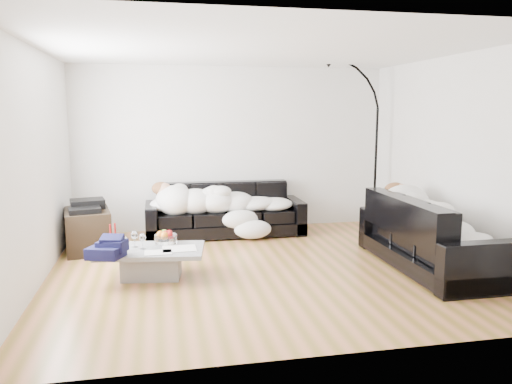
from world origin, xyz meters
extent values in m
plane|color=olive|center=(0.00, 0.00, 0.00)|extent=(5.00, 5.00, 0.00)
cube|color=silver|center=(0.00, 2.25, 1.30)|extent=(5.00, 0.02, 2.60)
cube|color=silver|center=(-2.50, 0.00, 1.30)|extent=(0.02, 4.50, 2.60)
cube|color=silver|center=(2.50, 0.00, 1.30)|extent=(0.02, 4.50, 2.60)
plane|color=white|center=(0.00, 0.00, 2.60)|extent=(5.00, 5.00, 0.00)
cube|color=black|center=(-0.19, 1.78, 0.39)|extent=(2.41, 0.83, 0.79)
cube|color=black|center=(2.03, -0.35, 0.44)|extent=(0.92, 2.15, 0.87)
ellipsoid|color=#0C5555|center=(1.97, 0.32, 0.72)|extent=(0.42, 0.38, 0.20)
cube|color=#939699|center=(-1.30, -0.08, 0.17)|extent=(1.27, 0.85, 0.34)
cylinder|color=white|center=(-1.13, 0.14, 0.43)|extent=(0.32, 0.32, 0.16)
cylinder|color=white|center=(-1.49, 0.02, 0.44)|extent=(0.10, 0.10, 0.19)
cylinder|color=white|center=(-1.59, -0.09, 0.42)|extent=(0.07, 0.07, 0.16)
cylinder|color=white|center=(-1.39, -0.07, 0.43)|extent=(0.09, 0.09, 0.18)
cylinder|color=maroon|center=(-1.76, 0.17, 0.47)|extent=(0.05, 0.05, 0.25)
cylinder|color=maroon|center=(-1.71, 0.20, 0.47)|extent=(0.06, 0.06, 0.25)
cube|color=silver|center=(-0.98, -0.15, 0.35)|extent=(0.38, 0.29, 0.01)
cube|color=silver|center=(-1.22, -0.26, 0.35)|extent=(0.30, 0.22, 0.01)
cube|color=black|center=(-2.16, 1.26, 0.28)|extent=(0.70, 0.91, 0.57)
cube|color=black|center=(-2.16, 1.26, 0.63)|extent=(0.50, 0.43, 0.13)
camera|label=1|loc=(-1.21, -5.73, 1.89)|focal=35.00mm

